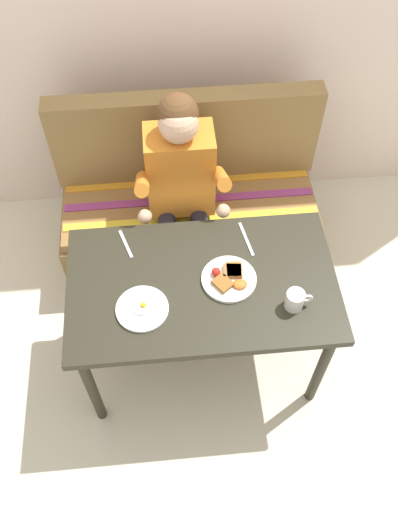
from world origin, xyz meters
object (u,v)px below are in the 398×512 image
fork (126,244)px  knife (246,239)px  couch (189,209)px  person (181,183)px  table (202,292)px  plate_breakfast (229,279)px  plate_eggs (142,309)px  coffee_mug (295,300)px

fork → knife: same height
couch → fork: couch is taller
fork → couch: bearing=39.1°
couch → person: (-0.05, -0.17, 0.41)m
table → knife: size_ratio=6.00×
couch → plate_breakfast: size_ratio=5.88×
plate_eggs → person: bearing=72.8°
couch → plate_breakfast: (0.12, -0.77, 0.41)m
plate_breakfast → plate_eggs: size_ratio=1.08×
couch → plate_eggs: couch is taller
fork → coffee_mug: bearing=-47.4°
couch → knife: bearing=-67.4°
table → plate_eggs: size_ratio=5.28×
couch → plate_breakfast: couch is taller
coffee_mug → fork: coffee_mug is taller
coffee_mug → couch: bearing=112.5°
table → plate_breakfast: bearing=-0.6°
plate_breakfast → knife: plate_breakfast is taller
knife → plate_eggs: bearing=-156.5°
plate_eggs → coffee_mug: bearing=-3.5°
person → fork: person is taller
coffee_mug → knife: 0.41m
table → plate_breakfast: plate_breakfast is taller
table → person: size_ratio=0.99×
coffee_mug → plate_eggs: bearing=176.5°
person → knife: 0.46m
couch → knife: couch is taller
plate_breakfast → coffee_mug: coffee_mug is taller
fork → knife: size_ratio=0.85×
plate_breakfast → person: bearing=105.9°
table → knife: 0.33m
person → plate_breakfast: (0.17, -0.59, 0.00)m
table → person: bearing=94.7°
plate_breakfast → coffee_mug: (0.26, -0.15, 0.04)m
table → plate_eggs: plate_eggs is taller
table → fork: 0.42m
table → couch: couch is taller
table → plate_breakfast: size_ratio=4.90×
plate_breakfast → knife: 0.24m
person → plate_breakfast: 0.61m
table → plate_breakfast: (0.12, -0.00, 0.10)m
plate_breakfast → coffee_mug: 0.31m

